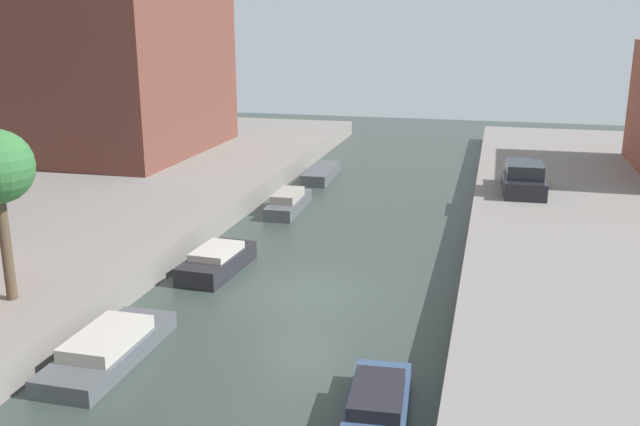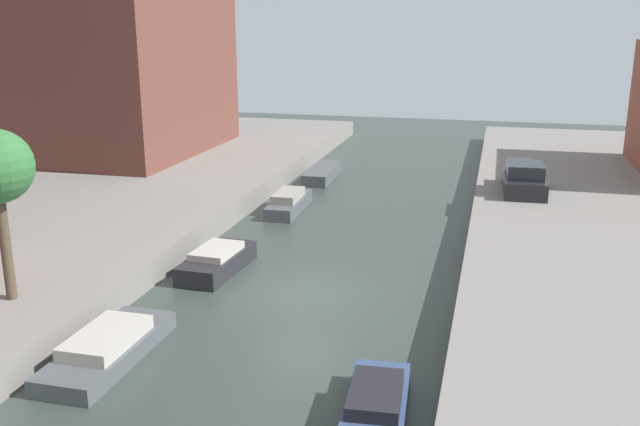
% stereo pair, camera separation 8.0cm
% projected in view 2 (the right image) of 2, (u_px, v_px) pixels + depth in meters
% --- Properties ---
extents(ground_plane, '(84.00, 84.00, 0.00)m').
position_uv_depth(ground_plane, '(303.00, 294.00, 22.68)').
color(ground_plane, '#333D38').
extents(parked_car, '(1.95, 4.22, 1.41)m').
position_uv_depth(parked_car, '(524.00, 179.00, 31.67)').
color(parked_car, black).
rests_on(parked_car, quay_right).
extents(moored_boat_left_2, '(1.67, 4.59, 0.82)m').
position_uv_depth(moored_boat_left_2, '(108.00, 348.00, 18.23)').
color(moored_boat_left_2, '#4C5156').
rests_on(moored_boat_left_2, ground_plane).
extents(moored_boat_left_3, '(1.70, 3.75, 0.90)m').
position_uv_depth(moored_boat_left_3, '(217.00, 261.00, 24.57)').
color(moored_boat_left_3, '#232328').
rests_on(moored_boat_left_3, ground_plane).
extents(moored_boat_left_4, '(1.38, 4.24, 0.95)m').
position_uv_depth(moored_boat_left_4, '(289.00, 202.00, 32.35)').
color(moored_boat_left_4, '#4C5156').
rests_on(moored_boat_left_4, ground_plane).
extents(moored_boat_left_5, '(1.47, 4.47, 0.62)m').
position_uv_depth(moored_boat_left_5, '(322.00, 173.00, 38.78)').
color(moored_boat_left_5, '#4C5156').
rests_on(moored_boat_left_5, ground_plane).
extents(moored_boat_right_2, '(1.60, 3.61, 0.86)m').
position_uv_depth(moored_boat_right_2, '(376.00, 406.00, 15.45)').
color(moored_boat_right_2, '#33476B').
rests_on(moored_boat_right_2, ground_plane).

